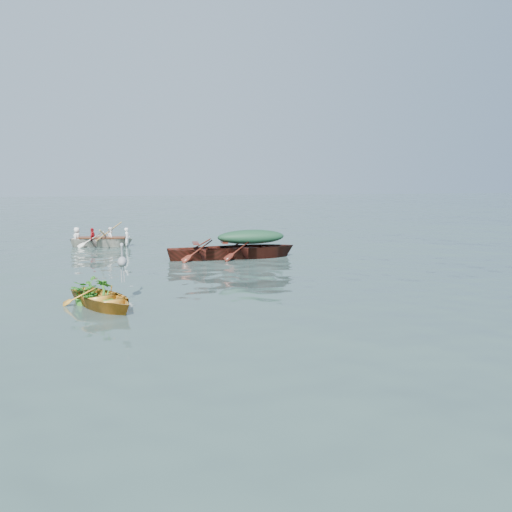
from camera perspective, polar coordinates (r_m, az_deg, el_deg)
The scene contains 11 objects.
ground at distance 13.75m, azimuth -2.39°, elevation -3.24°, with size 140.00×140.00×0.00m, color #324642.
yellow_dinghy at distance 11.85m, azimuth -17.07°, elevation -5.63°, with size 1.24×2.86×0.75m, color orange.
green_tarp_boat at distance 18.26m, azimuth -0.56°, elevation -0.20°, with size 1.40×4.49×1.06m, color #451910.
open_wooden_boat at distance 18.01m, azimuth -5.26°, elevation -0.36°, with size 1.32×4.24×0.98m, color maroon.
rowed_boat at distance 22.23m, azimuth -17.15°, elevation 1.05°, with size 1.09×3.63×0.83m, color silver.
green_tarp_cover at distance 18.15m, azimuth -0.56°, elevation 2.26°, with size 0.77×2.47×0.52m, color #163521.
thwart_benches at distance 17.93m, azimuth -5.28°, elevation 1.25°, with size 0.79×2.12×0.04m, color #471710, non-canonical shape.
heron at distance 11.97m, azimuth -15.02°, elevation -1.30°, with size 0.28×0.40×0.92m, color gray, non-canonical shape.
dinghy_weeds at distance 12.20m, azimuth -18.28°, elevation -2.02°, with size 0.70×0.90×0.60m, color #206A1B.
rowers at distance 22.14m, azimuth -17.24°, elevation 3.08°, with size 0.98×2.54×0.76m, color silver.
oars at distance 22.18m, azimuth -17.20°, elevation 2.18°, with size 2.60×0.60×0.06m, color #A57C3E, non-canonical shape.
Camera 1 is at (-2.56, -13.20, 2.90)m, focal length 35.00 mm.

